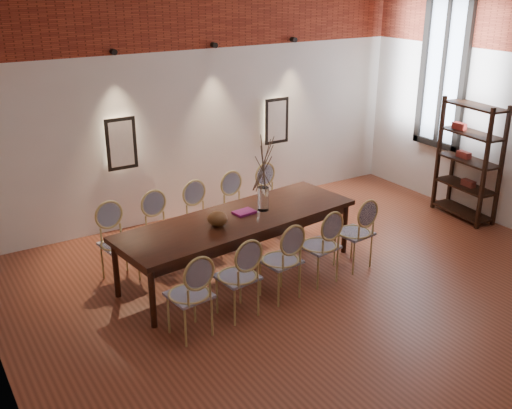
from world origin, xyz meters
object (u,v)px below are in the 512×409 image
chair_near_b (237,276)px  chair_far_e (274,199)px  dining_table (239,245)px  chair_far_c (203,220)px  chair_far_a (119,244)px  chair_far_b (163,231)px  chair_near_a (189,294)px  chair_near_e (354,233)px  bowl (217,219)px  chair_near_d (319,246)px  chair_near_c (280,260)px  vase (263,199)px  shelving_rack (469,160)px  chair_far_d (240,209)px  book (244,212)px

chair_near_b → chair_far_e: (1.64, 1.77, 0.00)m
dining_table → chair_far_c: (-0.10, 0.77, 0.09)m
chair_far_a → chair_far_b: (0.61, 0.08, 0.00)m
chair_near_a → chair_near_e: bearing=0.0°
chair_far_e → bowl: (-1.47, -1.02, 0.37)m
dining_table → chair_near_e: (1.32, -0.62, 0.09)m
chair_near_b → chair_near_d: 1.23m
dining_table → chair_near_b: bearing=-128.5°
chair_near_c → chair_near_e: size_ratio=1.00×
vase → shelving_rack: 3.50m
chair_far_b → vase: vase is taller
chair_near_a → bowl: chair_near_a is taller
chair_near_d → chair_far_b: 1.98m
dining_table → bowl: 0.58m
chair_far_b → chair_far_a: bearing=0.0°
chair_near_c → chair_far_e: size_ratio=1.00×
chair_far_d → shelving_rack: (3.36, -1.05, 0.43)m
chair_far_a → bowl: (0.98, -0.71, 0.37)m
book → chair_near_b: bearing=-124.7°
chair_near_b → shelving_rack: size_ratio=0.52×
chair_far_e → chair_far_a: bearing=0.0°
chair_near_b → chair_far_e: bearing=40.0°
chair_near_e → bowl: (-1.66, 0.52, 0.37)m
chair_near_e → chair_near_b: bearing=-180.0°
chair_near_a → chair_near_c: same height
chair_near_e → chair_far_b: bearing=140.0°
chair_far_a → vase: vase is taller
chair_far_a → vase: size_ratio=3.13×
dining_table → chair_far_b: size_ratio=3.28×
bowl → chair_far_d: bearing=47.6°
chair_near_c → chair_far_b: (-0.80, 1.46, 0.00)m
chair_near_c → chair_far_e: 1.98m
chair_far_a → book: size_ratio=3.62×
chair_near_a → book: 1.62m
chair_far_c → book: 0.79m
vase → bowl: bearing=-169.0°
chair_near_b → chair_far_b: (-0.19, 1.54, 0.00)m
chair_near_a → chair_far_b: (0.42, 1.61, 0.00)m
chair_far_d → vase: 0.92m
chair_near_a → book: size_ratio=3.62×
chair_near_a → chair_far_a: (-0.19, 1.54, 0.00)m
chair_far_b → bowl: chair_far_b is taller
chair_far_b → chair_far_d: (1.22, 0.15, 0.00)m
chair_near_b → chair_far_a: same height
chair_far_a → vase: bearing=154.4°
chair_far_c → chair_far_d: (0.61, 0.08, 0.00)m
chair_near_b → chair_near_a: bearing=180.0°
dining_table → shelving_rack: 3.92m
chair_near_b → chair_far_b: 1.55m
chair_near_a → vase: 1.84m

